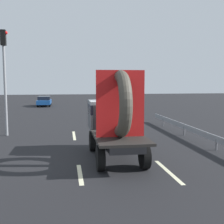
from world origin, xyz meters
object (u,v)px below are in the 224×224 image
Objects in this scene: traffic_light at (4,68)px; oncoming_car at (44,101)px; flatbed_truck at (114,118)px; distant_sedan at (119,107)px.

traffic_light reaches higher than oncoming_car.
traffic_light is at bearing -92.08° from oncoming_car.
traffic_light is at bearing 134.35° from flatbed_truck.
distant_sedan is 0.99× the size of oncoming_car.
flatbed_truck reaches higher than distant_sedan.
traffic_light reaches higher than distant_sedan.
oncoming_car is (-4.95, 26.74, -1.03)m from flatbed_truck.
traffic_light is 1.58× the size of oncoming_car.
distant_sedan is 14.25m from traffic_light.
traffic_light is at bearing -130.35° from distant_sedan.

